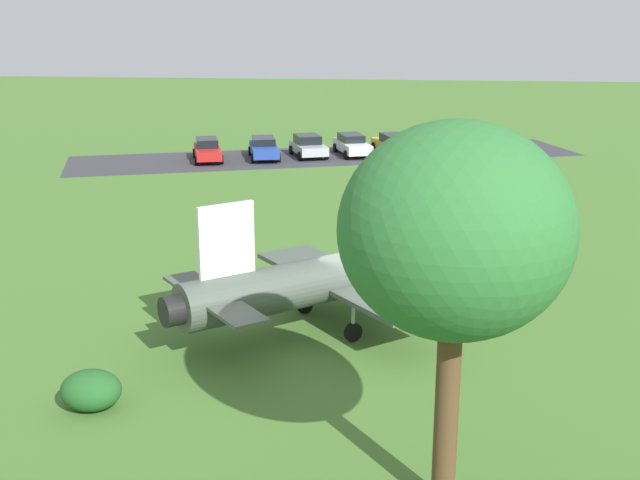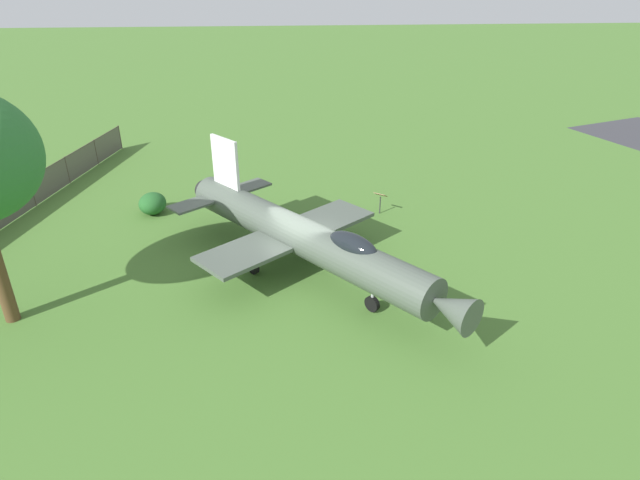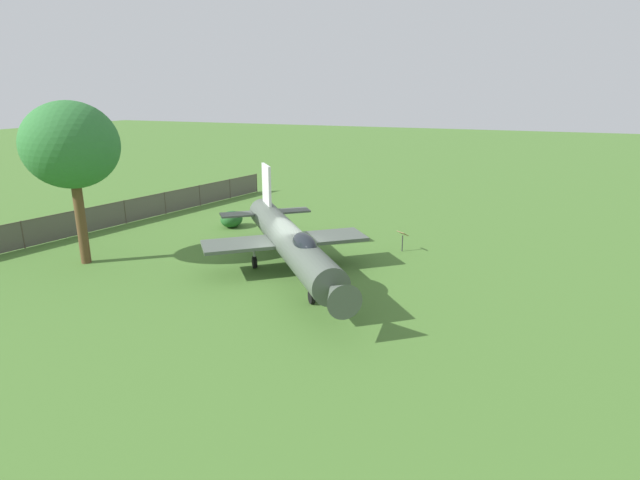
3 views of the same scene
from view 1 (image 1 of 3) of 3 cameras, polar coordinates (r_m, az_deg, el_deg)
ground_plane at (r=27.21m, az=2.83°, el=-5.63°), size 200.00×200.00×0.00m
parking_strip at (r=57.95m, az=0.58°, el=6.03°), size 19.71×37.18×0.00m
display_jet at (r=26.83m, az=3.52°, el=-2.07°), size 11.20×12.68×4.64m
shade_tree at (r=15.39m, az=9.65°, el=0.53°), size 4.61×4.54×8.13m
shrub_near_fence at (r=21.95m, az=-16.06°, el=-10.28°), size 1.35×1.61×1.06m
info_plaque at (r=31.73m, az=-6.68°, el=-0.91°), size 0.72×0.68×1.14m
parked_car_gray at (r=60.45m, az=8.57°, el=7.01°), size 4.51×2.99×1.50m
parked_car_yellow at (r=59.01m, az=5.21°, el=6.90°), size 5.02×3.32×1.48m
parked_car_white at (r=58.35m, az=2.31°, el=6.86°), size 5.05×3.25×1.48m
parked_car_silver at (r=57.59m, az=-0.85°, el=6.76°), size 4.60×3.32×1.54m
parked_car_blue at (r=57.02m, az=-4.04°, el=6.61°), size 5.10×2.97×1.47m
parked_car_red at (r=56.55m, az=-8.06°, el=6.43°), size 4.86×3.01×1.53m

